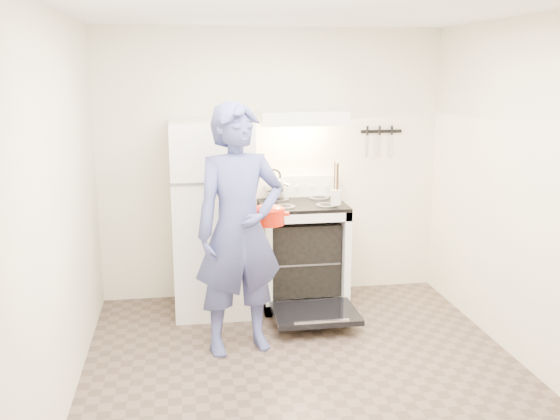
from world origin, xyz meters
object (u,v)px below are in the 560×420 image
object	(u,v)px
person	(239,230)
refrigerator	(213,217)
stove_body	(302,255)
dutch_oven	(268,217)
tea_kettle	(274,185)

from	to	relation	value
person	refrigerator	bearing A→B (deg)	86.18
refrigerator	stove_body	world-z (taller)	refrigerator
stove_body	person	distance (m)	1.21
dutch_oven	person	bearing A→B (deg)	-130.49
refrigerator	person	size ratio (longest dim) A/B	0.89
dutch_oven	tea_kettle	bearing A→B (deg)	77.88
refrigerator	person	xyz separation A→B (m)	(0.15, -0.87, 0.10)
refrigerator	stove_body	distance (m)	0.90
refrigerator	tea_kettle	size ratio (longest dim) A/B	5.93
stove_body	dutch_oven	xyz separation A→B (m)	(-0.39, -0.59, 0.51)
tea_kettle	dutch_oven	size ratio (longest dim) A/B	0.87
person	dutch_oven	xyz separation A→B (m)	(0.26, 0.31, 0.02)
refrigerator	dutch_oven	xyz separation A→B (m)	(0.42, -0.56, 0.12)
tea_kettle	dutch_oven	distance (m)	0.77
stove_body	person	xyz separation A→B (m)	(-0.66, -0.90, 0.49)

